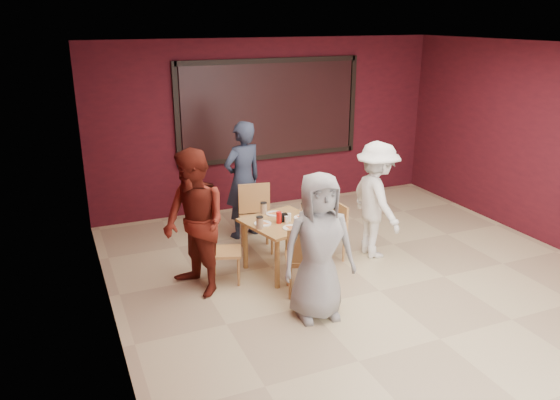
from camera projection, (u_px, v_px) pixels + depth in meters
name	position (u px, v px, depth m)	size (l,w,h in m)	color
floor	(380.00, 291.00, 6.53)	(7.00, 7.00, 0.00)	#C5B689
window_blinds	(270.00, 110.00, 9.01)	(3.00, 0.02, 1.50)	black
dining_table	(283.00, 227.00, 6.87)	(1.04, 1.04, 0.83)	#B08C48
chair_front	(305.00, 256.00, 6.28)	(0.54, 0.54, 0.87)	tan
chair_back	(256.00, 214.00, 7.56)	(0.52, 0.52, 0.92)	tan
chair_left	(220.00, 248.00, 6.64)	(0.48, 0.48, 0.78)	tan
chair_right	(333.00, 228.00, 7.27)	(0.38, 0.38, 0.77)	tan
diner_front	(318.00, 247.00, 5.74)	(0.79, 0.52, 1.63)	gray
diner_back	(243.00, 180.00, 7.90)	(0.63, 0.41, 1.73)	#283147
diner_left	(195.00, 223.00, 6.25)	(0.84, 0.65, 1.73)	maroon
diner_right	(376.00, 200.00, 7.27)	(1.02, 0.59, 1.58)	white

